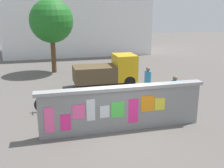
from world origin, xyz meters
name	(u,v)px	position (x,y,z in m)	size (l,w,h in m)	color
ground	(88,78)	(0.00, 8.00, 0.00)	(60.00, 60.00, 0.00)	#605B56
poster_wall	(123,108)	(-0.01, 0.00, 0.88)	(6.34, 0.42, 1.71)	gray
auto_rickshaw_truck	(108,71)	(0.87, 5.85, 0.90)	(3.60, 1.51, 1.85)	black
motorcycle	(132,105)	(0.79, 1.22, 0.46)	(1.87, 0.68, 0.87)	black
bicycle_near	(54,103)	(-2.42, 2.65, 0.36)	(1.71, 0.44, 0.95)	black
person_walking	(148,79)	(2.31, 3.29, 0.99)	(0.48, 0.48, 1.62)	#BF6626
person_bystander	(174,90)	(2.77, 1.29, 0.99)	(0.48, 0.48, 1.62)	yellow
tree_roadside	(51,21)	(-2.02, 10.36, 3.58)	(3.00, 3.00, 5.11)	brown
building_background	(76,7)	(0.75, 19.09, 4.56)	(14.10, 7.04, 9.09)	white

